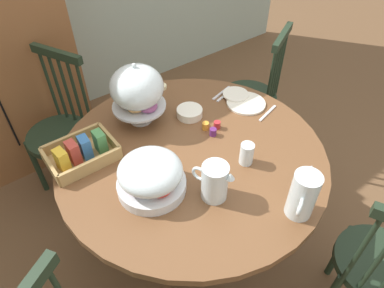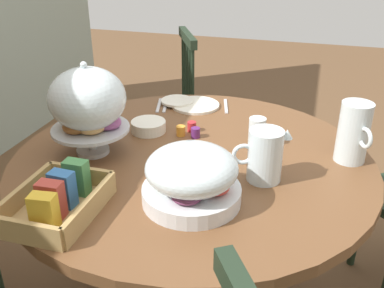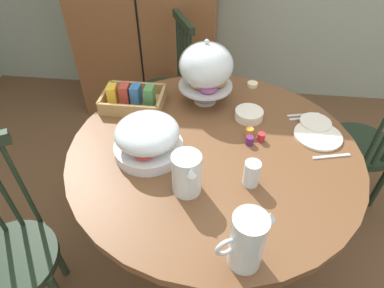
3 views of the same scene
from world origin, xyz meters
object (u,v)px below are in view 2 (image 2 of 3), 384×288
dining_table (192,201)px  pastry_stand_with_dome (88,103)px  china_plate_large (196,105)px  drinking_glass (257,132)px  milk_pitcher (265,158)px  china_plate_small (177,101)px  cereal_basket (58,201)px  fruit_platter_covered (192,177)px  orange_juice_pitcher (353,135)px  butter_dish (82,118)px  windsor_chair_facing_door (165,124)px  cereal_bowl (148,126)px

dining_table → pastry_stand_with_dome: size_ratio=3.80×
china_plate_large → drinking_glass: bearing=-134.0°
milk_pitcher → drinking_glass: 0.26m
pastry_stand_with_dome → china_plate_small: bearing=-15.0°
dining_table → cereal_basket: cereal_basket is taller
fruit_platter_covered → cereal_basket: (-0.16, 0.36, -0.04)m
china_plate_large → orange_juice_pitcher: bearing=-117.5°
dining_table → china_plate_small: size_ratio=8.71×
china_plate_large → butter_dish: (-0.29, 0.42, 0.01)m
milk_pitcher → cereal_basket: size_ratio=0.60×
milk_pitcher → pastry_stand_with_dome: bearing=88.5°
milk_pitcher → fruit_platter_covered: bearing=135.6°
fruit_platter_covered → orange_juice_pitcher: bearing=-48.5°
orange_juice_pitcher → cereal_basket: 1.00m
windsor_chair_facing_door → china_plate_small: (-0.38, -0.20, 0.30)m
windsor_chair_facing_door → china_plate_small: 0.53m
pastry_stand_with_dome → china_plate_small: pastry_stand_with_dome is taller
cereal_basket → orange_juice_pitcher: bearing=-55.0°
fruit_platter_covered → china_plate_small: fruit_platter_covered is taller
windsor_chair_facing_door → milk_pitcher: bearing=-144.2°
cereal_bowl → butter_dish: (0.03, 0.31, -0.01)m
windsor_chair_facing_door → cereal_basket: 1.35m
dining_table → butter_dish: butter_dish is taller
milk_pitcher → butter_dish: (0.27, 0.81, -0.07)m
cereal_bowl → butter_dish: size_ratio=2.33×
pastry_stand_with_dome → fruit_platter_covered: (-0.21, -0.44, -0.11)m
pastry_stand_with_dome → cereal_bowl: pastry_stand_with_dome is taller
fruit_platter_covered → butter_dish: (0.46, 0.63, -0.07)m
fruit_platter_covered → drinking_glass: bearing=-16.1°
milk_pitcher → cereal_basket: bearing=123.2°
orange_juice_pitcher → china_plate_large: 0.76m
china_plate_small → milk_pitcher: bearing=-139.7°
china_plate_small → windsor_chair_facing_door: bearing=27.9°
china_plate_small → cereal_basket: bearing=176.2°
cereal_basket → cereal_bowl: 0.60m
windsor_chair_facing_door → orange_juice_pitcher: windsor_chair_facing_door is taller
milk_pitcher → cereal_basket: 0.65m
fruit_platter_covered → cereal_bowl: 0.54m
windsor_chair_facing_door → fruit_platter_covered: 1.30m
drinking_glass → butter_dish: drinking_glass is taller
orange_juice_pitcher → butter_dish: (0.06, 1.09, -0.09)m
milk_pitcher → cereal_bowl: size_ratio=1.35×
windsor_chair_facing_door → cereal_basket: size_ratio=3.09×
china_plate_large → cereal_basket: bearing=170.6°
butter_dish → windsor_chair_facing_door: bearing=-11.0°
cereal_basket → cereal_bowl: (0.60, -0.04, -0.02)m
fruit_platter_covered → china_plate_small: bearing=21.2°
windsor_chair_facing_door → milk_pitcher: size_ratio=5.16×
orange_juice_pitcher → china_plate_small: orange_juice_pitcher is taller
cereal_basket → china_plate_large: bearing=-9.4°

